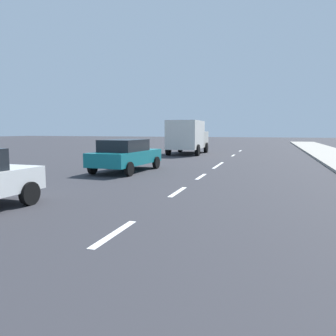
{
  "coord_description": "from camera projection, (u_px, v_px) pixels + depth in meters",
  "views": [
    {
      "loc": [
        2.89,
        4.4,
        2.03
      ],
      "look_at": [
        0.48,
        12.0,
        1.1
      ],
      "focal_mm": 34.87,
      "sensor_mm": 36.0,
      "label": 1
    }
  ],
  "objects": [
    {
      "name": "ground_plane",
      "position": [
        208.0,
        172.0,
        15.87
      ],
      "size": [
        160.0,
        160.0,
        0.0
      ],
      "primitive_type": "plane",
      "color": "#2D2D33"
    },
    {
      "name": "lane_stripe_2",
      "position": [
        114.0,
        233.0,
        6.42
      ],
      "size": [
        0.16,
        1.8,
        0.01
      ],
      "primitive_type": "cube",
      "color": "white",
      "rests_on": "ground"
    },
    {
      "name": "lane_stripe_3",
      "position": [
        178.0,
        192.0,
        10.75
      ],
      "size": [
        0.16,
        1.8,
        0.01
      ],
      "primitive_type": "cube",
      "color": "white",
      "rests_on": "ground"
    },
    {
      "name": "lane_stripe_4",
      "position": [
        201.0,
        177.0,
        14.27
      ],
      "size": [
        0.16,
        1.8,
        0.01
      ],
      "primitive_type": "cube",
      "color": "white",
      "rests_on": "ground"
    },
    {
      "name": "lane_stripe_5",
      "position": [
        216.0,
        167.0,
        18.08
      ],
      "size": [
        0.16,
        1.8,
        0.01
      ],
      "primitive_type": "cube",
      "color": "white",
      "rests_on": "ground"
    },
    {
      "name": "lane_stripe_6",
      "position": [
        221.0,
        164.0,
        19.7
      ],
      "size": [
        0.16,
        1.8,
        0.01
      ],
      "primitive_type": "cube",
      "color": "white",
      "rests_on": "ground"
    },
    {
      "name": "lane_stripe_7",
      "position": [
        233.0,
        155.0,
        26.14
      ],
      "size": [
        0.16,
        1.8,
        0.01
      ],
      "primitive_type": "cube",
      "color": "white",
      "rests_on": "ground"
    },
    {
      "name": "lane_stripe_8",
      "position": [
        240.0,
        151.0,
        31.94
      ],
      "size": [
        0.16,
        1.8,
        0.01
      ],
      "primitive_type": "cube",
      "color": "white",
      "rests_on": "ground"
    },
    {
      "name": "parked_car_teal",
      "position": [
        126.0,
        154.0,
        16.03
      ],
      "size": [
        2.28,
        4.62,
        1.57
      ],
      "rotation": [
        0.0,
        0.0,
        -0.06
      ],
      "color": "#14727A",
      "rests_on": "ground"
    },
    {
      "name": "delivery_truck",
      "position": [
        188.0,
        136.0,
        27.69
      ],
      "size": [
        2.77,
        6.29,
        2.8
      ],
      "rotation": [
        0.0,
        0.0,
        0.02
      ],
      "color": "beige",
      "rests_on": "ground"
    }
  ]
}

